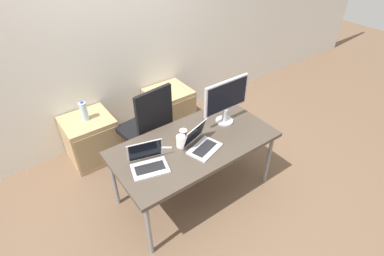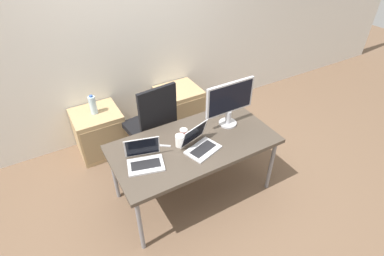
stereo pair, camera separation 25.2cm
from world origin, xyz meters
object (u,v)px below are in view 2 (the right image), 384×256
(cabinet_right, at_px, (179,107))
(coffee_cup_white, at_px, (180,141))
(laptop_right, at_px, (200,144))
(laptop_left, at_px, (145,159))
(coffee_cup_brown, at_px, (184,134))
(office_chair, at_px, (152,133))
(cabinet_left, at_px, (99,132))
(water_bottle, at_px, (93,105))
(monitor, at_px, (230,102))

(cabinet_right, bearing_deg, coffee_cup_white, -117.22)
(cabinet_right, relative_size, laptop_right, 1.56)
(laptop_left, distance_m, coffee_cup_brown, 0.49)
(office_chair, bearing_deg, cabinet_left, 133.76)
(water_bottle, height_order, coffee_cup_white, coffee_cup_white)
(coffee_cup_white, bearing_deg, water_bottle, 114.06)
(office_chair, bearing_deg, coffee_cup_brown, -79.04)
(cabinet_right, bearing_deg, laptop_left, -128.79)
(water_bottle, relative_size, monitor, 0.44)
(laptop_left, relative_size, coffee_cup_white, 3.03)
(office_chair, bearing_deg, monitor, -43.57)
(cabinet_right, height_order, monitor, monitor)
(cabinet_right, relative_size, coffee_cup_brown, 5.40)
(cabinet_right, relative_size, laptop_left, 1.57)
(laptop_right, xyz_separation_m, coffee_cup_white, (-0.15, 0.13, 0.01))
(cabinet_left, distance_m, coffee_cup_white, 1.38)
(water_bottle, relative_size, laptop_left, 0.67)
(laptop_left, xyz_separation_m, coffee_cup_white, (0.39, 0.06, 0.01))
(cabinet_right, bearing_deg, laptop_right, -109.40)
(cabinet_left, relative_size, monitor, 1.05)
(water_bottle, bearing_deg, monitor, -44.84)
(cabinet_left, relative_size, cabinet_right, 1.00)
(office_chair, relative_size, cabinet_right, 1.93)
(cabinet_right, xyz_separation_m, laptop_left, (-0.99, -1.24, 0.47))
(monitor, bearing_deg, coffee_cup_white, -174.55)
(water_bottle, distance_m, coffee_cup_brown, 1.26)
(laptop_left, bearing_deg, office_chair, 63.22)
(laptop_right, height_order, coffee_cup_brown, laptop_right)
(laptop_left, xyz_separation_m, coffee_cup_brown, (0.47, 0.14, 0.00))
(office_chair, xyz_separation_m, water_bottle, (-0.50, 0.52, 0.26))
(cabinet_left, xyz_separation_m, water_bottle, (-0.00, 0.00, 0.40))
(office_chair, relative_size, monitor, 2.03)
(cabinet_left, height_order, laptop_right, laptop_right)
(cabinet_right, xyz_separation_m, coffee_cup_brown, (-0.52, -1.10, 0.47))
(cabinet_left, distance_m, monitor, 1.74)
(cabinet_left, distance_m, laptop_left, 1.33)
(monitor, bearing_deg, laptop_right, -157.67)
(coffee_cup_brown, bearing_deg, coffee_cup_white, -136.69)
(laptop_right, relative_size, coffee_cup_brown, 3.47)
(water_bottle, height_order, laptop_left, laptop_left)
(office_chair, bearing_deg, water_bottle, 133.64)
(cabinet_right, bearing_deg, cabinet_left, 180.00)
(water_bottle, relative_size, coffee_cup_brown, 2.29)
(cabinet_right, height_order, coffee_cup_white, coffee_cup_white)
(cabinet_right, height_order, coffee_cup_brown, coffee_cup_brown)
(coffee_cup_white, xyz_separation_m, coffee_cup_brown, (0.08, 0.08, -0.01))
(laptop_right, bearing_deg, office_chair, 102.36)
(office_chair, distance_m, cabinet_left, 0.74)
(cabinet_left, xyz_separation_m, laptop_right, (0.67, -1.31, 0.47))
(cabinet_left, bearing_deg, coffee_cup_white, -65.90)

